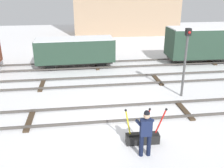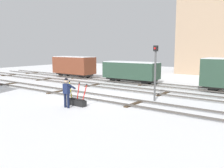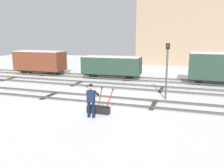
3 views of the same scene
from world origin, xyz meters
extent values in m
plane|color=white|center=(0.00, 0.00, 0.00)|extent=(60.00, 60.00, 0.00)
cube|color=#4C4742|center=(0.00, -0.72, 0.13)|extent=(44.00, 0.07, 0.10)
cube|color=#4C4742|center=(0.00, 0.72, 0.13)|extent=(44.00, 0.07, 0.10)
cube|color=#423323|center=(-3.52, 0.00, 0.04)|extent=(0.24, 1.94, 0.08)
cube|color=#423323|center=(3.52, 0.00, 0.04)|extent=(0.24, 1.94, 0.08)
cube|color=#4C4742|center=(0.00, 3.45, 0.13)|extent=(44.00, 0.07, 0.10)
cube|color=#4C4742|center=(0.00, 4.89, 0.13)|extent=(44.00, 0.07, 0.10)
cube|color=#423323|center=(-10.56, 4.17, 0.04)|extent=(0.24, 1.94, 0.08)
cube|color=#423323|center=(-3.52, 4.17, 0.04)|extent=(0.24, 1.94, 0.08)
cube|color=#423323|center=(3.52, 4.17, 0.04)|extent=(0.24, 1.94, 0.08)
cube|color=#4C4742|center=(0.00, 6.88, 0.13)|extent=(44.00, 0.07, 0.10)
cube|color=#4C4742|center=(0.00, 8.32, 0.13)|extent=(44.00, 0.07, 0.10)
cube|color=#423323|center=(-8.80, 7.60, 0.04)|extent=(0.24, 1.94, 0.08)
cube|color=#423323|center=(0.00, 7.60, 0.04)|extent=(0.24, 1.94, 0.08)
cube|color=black|center=(0.93, -2.25, 0.18)|extent=(1.25, 0.40, 0.36)
cube|color=black|center=(0.93, -2.25, 0.39)|extent=(1.12, 0.23, 0.06)
cylinder|color=yellow|center=(0.37, -2.23, 0.88)|extent=(0.25, 0.06, 1.04)
sphere|color=black|center=(0.28, -2.23, 1.39)|extent=(0.09, 0.09, 0.09)
cylinder|color=red|center=(1.03, -2.25, 0.87)|extent=(0.27, 0.06, 1.04)
sphere|color=black|center=(1.14, -2.26, 1.39)|extent=(0.09, 0.09, 0.09)
cylinder|color=red|center=(1.57, -2.27, 0.85)|extent=(0.41, 0.07, 1.01)
sphere|color=black|center=(1.74, -2.28, 1.35)|extent=(0.09, 0.09, 0.09)
cylinder|color=#111831|center=(0.69, -2.98, 0.41)|extent=(0.15, 0.15, 0.82)
cylinder|color=#111831|center=(0.95, -2.99, 0.41)|extent=(0.15, 0.15, 0.82)
cube|color=#192347|center=(0.82, -2.98, 1.10)|extent=(0.39, 0.25, 0.58)
sphere|color=tan|center=(0.82, -2.98, 1.54)|extent=(0.22, 0.22, 0.22)
sphere|color=black|center=(0.82, -2.98, 1.63)|extent=(0.20, 0.20, 0.20)
cylinder|color=#192347|center=(0.62, -2.72, 1.16)|extent=(0.13, 0.56, 0.26)
cylinder|color=#192347|center=(1.04, -2.76, 1.22)|extent=(0.13, 0.53, 0.37)
cylinder|color=#4C4C4C|center=(4.06, 1.66, 1.61)|extent=(0.12, 0.12, 3.22)
cube|color=black|center=(4.06, 1.66, 3.40)|extent=(0.24, 0.24, 0.36)
sphere|color=red|center=(4.06, 1.53, 3.40)|extent=(0.14, 0.14, 0.14)
cube|color=tan|center=(4.58, 21.24, 4.86)|extent=(12.41, 5.13, 9.71)
cube|color=#2D2B28|center=(-9.40, 7.60, 0.40)|extent=(4.93, 1.24, 0.20)
cube|color=brown|center=(-9.40, 7.60, 1.45)|extent=(5.20, 2.06, 1.90)
cube|color=white|center=(-9.40, 7.60, 2.43)|extent=(5.09, 1.98, 0.06)
cylinder|color=black|center=(-11.08, 7.04, 0.35)|extent=(0.70, 0.10, 0.70)
cylinder|color=black|center=(-11.09, 8.16, 0.35)|extent=(0.70, 0.10, 0.70)
cylinder|color=black|center=(-7.71, 7.05, 0.35)|extent=(0.70, 0.10, 0.70)
cylinder|color=black|center=(-7.71, 8.17, 0.35)|extent=(0.70, 0.10, 0.70)
cube|color=#2D2B28|center=(7.98, 7.60, 0.40)|extent=(4.90, 1.51, 0.20)
cube|color=#284233|center=(7.98, 7.60, 1.55)|extent=(5.18, 2.42, 2.10)
cube|color=white|center=(7.98, 7.60, 2.63)|extent=(5.08, 2.33, 0.06)
cylinder|color=black|center=(6.30, 7.03, 0.35)|extent=(0.70, 0.12, 0.70)
cylinder|color=black|center=(6.34, 8.28, 0.35)|extent=(0.70, 0.12, 0.70)
cube|color=#2D2B28|center=(-1.52, 7.60, 0.40)|extent=(5.25, 1.34, 0.20)
cube|color=#284233|center=(-1.52, 7.60, 1.27)|extent=(5.55, 2.13, 1.55)
cube|color=white|center=(-1.52, 7.60, 2.08)|extent=(5.44, 2.05, 0.06)
cylinder|color=black|center=(-3.28, 7.01, 0.35)|extent=(0.70, 0.12, 0.70)
cylinder|color=black|center=(-3.32, 8.08, 0.35)|extent=(0.70, 0.12, 0.70)
cylinder|color=black|center=(0.28, 7.13, 0.35)|extent=(0.70, 0.12, 0.70)
cylinder|color=black|center=(0.25, 8.20, 0.35)|extent=(0.70, 0.12, 0.70)
camera|label=1|loc=(-1.25, -9.88, 5.42)|focal=39.84mm
camera|label=2|loc=(11.00, -12.28, 3.39)|focal=38.54mm
camera|label=3|loc=(5.26, -13.36, 4.07)|focal=37.63mm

